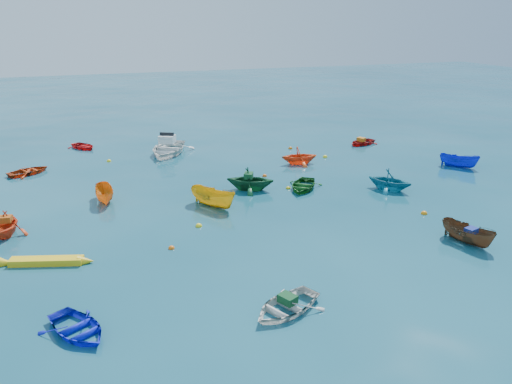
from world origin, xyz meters
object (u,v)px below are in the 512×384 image
object	(u,v)px
motorboat_white	(168,154)
dinghy_white_near	(286,311)
dinghy_blue_sw	(78,333)
kayak_yellow	(47,264)

from	to	relation	value
motorboat_white	dinghy_white_near	bearing A→B (deg)	-62.09
dinghy_white_near	motorboat_white	world-z (taller)	motorboat_white
motorboat_white	dinghy_blue_sw	bearing A→B (deg)	-79.89
motorboat_white	kayak_yellow	bearing A→B (deg)	-88.71
kayak_yellow	motorboat_white	world-z (taller)	motorboat_white
dinghy_white_near	kayak_yellow	xyz separation A→B (m)	(-8.64, 7.03, 0.00)
dinghy_white_near	motorboat_white	size ratio (longest dim) A/B	0.60
dinghy_white_near	motorboat_white	distance (m)	24.22
kayak_yellow	dinghy_blue_sw	bearing A→B (deg)	-151.66
dinghy_blue_sw	motorboat_white	distance (m)	24.19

